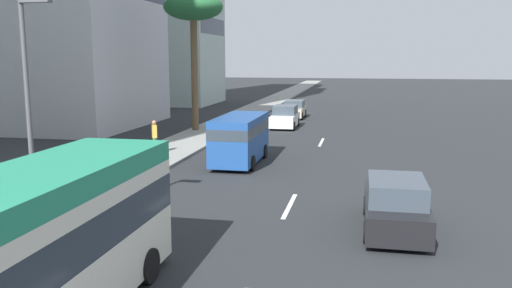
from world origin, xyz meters
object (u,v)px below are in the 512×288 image
Objects in this scene: van_second at (240,136)px; car_fourth at (294,110)px; minibus_third at (57,236)px; car_fifth at (285,117)px; car_lead at (395,206)px; pedestrian_near_lamp at (59,167)px; pedestrian_mid_block at (155,135)px; palm_tree at (193,11)px; street_lamp at (30,90)px.

van_second reaches higher than car_fourth.
minibus_third is 1.60× the size of car_fifth.
van_second is at bearing 37.68° from car_lead.
car_fifth is 2.59× the size of pedestrian_near_lamp.
car_lead is at bearing 18.17° from pedestrian_mid_block.
car_fourth is at bearing 13.22° from car_lead.
minibus_third is 10.78m from pedestrian_near_lamp.
palm_tree reaches higher than pedestrian_mid_block.
minibus_third is at bearing -141.96° from street_lamp.
palm_tree reaches higher than car_fourth.
street_lamp is (-25.72, 3.50, 3.58)m from car_fifth.
car_lead is 0.68× the size of minibus_third.
car_fifth is 26.20m from street_lamp.
van_second is 13.82m from car_fifth.
minibus_third is 27.85m from palm_tree.
car_lead is 0.66× the size of street_lamp.
street_lamp is at bearing -15.34° from van_second.
palm_tree is at bearing 33.28° from car_lead.
pedestrian_mid_block is at bearing 169.33° from pedestrian_near_lamp.
car_lead is 1.13× the size of car_fourth.
van_second is 16.14m from minibus_third.
car_lead is 2.84× the size of pedestrian_near_lamp.
car_fourth is at bearing 179.90° from minibus_third.
minibus_third is 0.97× the size of street_lamp.
pedestrian_near_lamp is at bearing -37.66° from pedestrian_mid_block.
palm_tree is at bearing 175.08° from pedestrian_near_lamp.
minibus_third is at bearing 26.78° from pedestrian_near_lamp.
pedestrian_mid_block reaches higher than car_fifth.
pedestrian_mid_block is 0.19× the size of palm_tree.
palm_tree is at bearing -29.85° from car_fourth.
car_fourth is at bearing -178.87° from car_fifth.
minibus_third reaches higher than car_fifth.
car_fifth is at bearing 126.46° from pedestrian_mid_block.
car_fourth is (36.52, -0.06, -1.02)m from minibus_third.
van_second is 0.77× the size of street_lamp.
street_lamp is at bearing 105.29° from car_lead.
car_fifth is (-6.57, -0.13, 0.06)m from car_fourth.
palm_tree is 22.69m from street_lamp.
minibus_third is at bearing -0.10° from car_fourth.
car_fifth is 10.29m from palm_tree.
car_lead is at bearing 135.21° from minibus_third.
street_lamp is (-12.71, -1.61, 3.21)m from pedestrian_mid_block.
street_lamp is at bearing -7.75° from car_fifth.
car_fourth is 0.97× the size of car_fifth.
street_lamp reaches higher than car_fourth.
car_fifth is at bearing -59.26° from palm_tree.
van_second is 2.92× the size of pedestrian_mid_block.
pedestrian_near_lamp is at bearing -11.84° from car_fourth.
minibus_third is 1.65× the size of car_fourth.
pedestrian_mid_block reaches higher than pedestrian_near_lamp.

